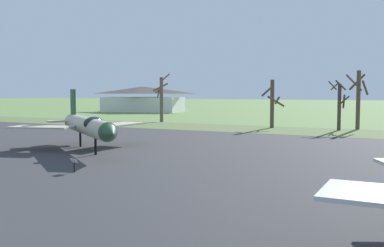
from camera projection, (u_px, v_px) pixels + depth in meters
asphalt_apron at (151, 171)px, 28.32m from camera, size 98.76×55.20×0.05m
grass_verge_strip at (287, 131)px, 58.09m from camera, size 158.76×12.00×0.06m
jet_fighter_front_left at (87, 126)px, 37.83m from camera, size 13.85×12.21×5.44m
info_placard_front_left at (74, 164)px, 27.60m from camera, size 0.62×0.34×0.94m
bare_tree_far_left at (161, 97)px, 75.35m from camera, size 3.21×2.72×8.40m
bare_tree_left_of_center at (272, 103)px, 62.18m from camera, size 3.40×3.38×6.94m
bare_tree_center at (339, 104)px, 57.94m from camera, size 2.84×2.84×6.79m
bare_tree_right_of_center at (358, 97)px, 59.45m from camera, size 2.92×3.11×8.12m
visitor_building at (143, 99)px, 115.48m from camera, size 22.72×14.07×6.69m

